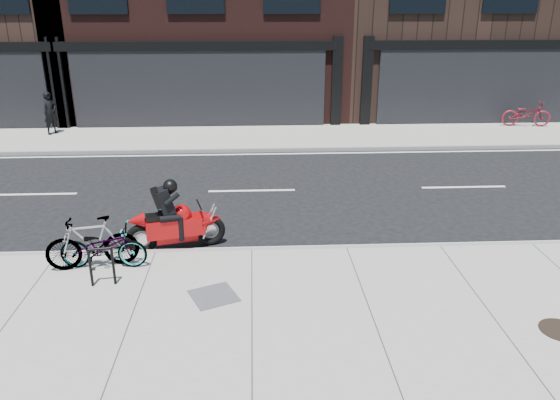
{
  "coord_description": "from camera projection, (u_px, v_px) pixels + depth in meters",
  "views": [
    {
      "loc": [
        0.08,
        -12.28,
        5.17
      ],
      "look_at": [
        0.63,
        -1.11,
        0.9
      ],
      "focal_mm": 35.0,
      "sensor_mm": 36.0,
      "label": 1
    }
  ],
  "objects": [
    {
      "name": "sidewalk_near",
      "position": [
        252.0,
        337.0,
        8.61
      ],
      "size": [
        60.0,
        6.0,
        0.13
      ],
      "primitive_type": "cube",
      "color": "gray",
      "rests_on": "ground"
    },
    {
      "name": "bicycle_far",
      "position": [
        526.0,
        114.0,
        21.76
      ],
      "size": [
        1.97,
        0.9,
        1.0
      ],
      "primitive_type": "imported",
      "rotation": [
        0.0,
        0.0,
        1.44
      ],
      "color": "maroon",
      "rests_on": "sidewalk_far"
    },
    {
      "name": "bicycle_rear",
      "position": [
        92.0,
        243.0,
        10.5
      ],
      "size": [
        1.81,
        0.83,
        1.05
      ],
      "primitive_type": "imported",
      "rotation": [
        0.0,
        0.0,
        4.91
      ],
      "color": "gray",
      "rests_on": "sidewalk_near"
    },
    {
      "name": "pedestrian",
      "position": [
        50.0,
        113.0,
        20.46
      ],
      "size": [
        0.64,
        0.7,
        1.6
      ],
      "primitive_type": "imported",
      "rotation": [
        0.0,
        0.0,
        1.0
      ],
      "color": "black",
      "rests_on": "sidewalk_far"
    },
    {
      "name": "utility_grate",
      "position": [
        214.0,
        296.0,
        9.66
      ],
      "size": [
        0.99,
        0.99,
        0.02
      ],
      "primitive_type": "cube",
      "rotation": [
        0.0,
        0.0,
        0.42
      ],
      "color": "#515153",
      "rests_on": "sidewalk_near"
    },
    {
      "name": "ground",
      "position": [
        252.0,
        219.0,
        13.3
      ],
      "size": [
        120.0,
        120.0,
        0.0
      ],
      "primitive_type": "plane",
      "color": "black",
      "rests_on": "ground"
    },
    {
      "name": "bicycle_front",
      "position": [
        103.0,
        246.0,
        10.54
      ],
      "size": [
        1.69,
        0.63,
        0.88
      ],
      "primitive_type": "imported",
      "rotation": [
        0.0,
        0.0,
        1.55
      ],
      "color": "gray",
      "rests_on": "sidewalk_near"
    },
    {
      "name": "motorcycle",
      "position": [
        180.0,
        221.0,
        11.53
      ],
      "size": [
        2.1,
        0.81,
        1.59
      ],
      "rotation": [
        0.0,
        0.0,
        0.25
      ],
      "color": "black",
      "rests_on": "ground"
    },
    {
      "name": "bike_rack",
      "position": [
        101.0,
        263.0,
        9.88
      ],
      "size": [
        0.45,
        0.1,
        0.76
      ],
      "rotation": [
        0.0,
        0.0,
        0.13
      ],
      "color": "black",
      "rests_on": "sidewalk_near"
    },
    {
      "name": "sidewalk_far",
      "position": [
        252.0,
        137.0,
        20.51
      ],
      "size": [
        60.0,
        3.5,
        0.13
      ],
      "primitive_type": "cube",
      "color": "gray",
      "rests_on": "ground"
    }
  ]
}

